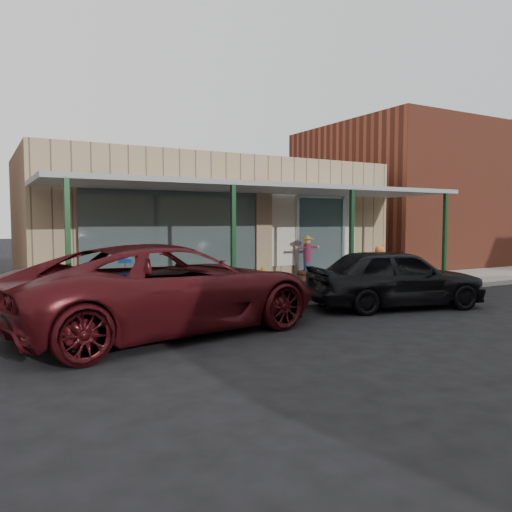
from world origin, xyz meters
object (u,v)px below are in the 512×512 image
parked_sedan (395,278)px  handicap_sign (125,272)px  car_maroon (169,288)px  barrel_scarecrow (307,267)px  barrel_pumpkin (262,282)px

parked_sedan → handicap_sign: bearing=87.6°
car_maroon → parked_sedan: bearing=-100.9°
barrel_scarecrow → handicap_sign: 6.79m
barrel_scarecrow → handicap_sign: size_ratio=1.14×
barrel_scarecrow → parked_sedan: 4.04m
barrel_scarecrow → car_maroon: (-5.98, -3.88, 0.18)m
barrel_scarecrow → barrel_pumpkin: 2.21m
parked_sedan → car_maroon: car_maroon is taller
handicap_sign → parked_sedan: (6.18, -1.79, -0.28)m
barrel_scarecrow → parked_sedan: barrel_scarecrow is taller
barrel_pumpkin → car_maroon: bearing=-140.9°
barrel_scarecrow → car_maroon: bearing=-157.7°
parked_sedan → car_maroon: bearing=102.2°
handicap_sign → parked_sedan: bearing=-10.8°
car_maroon → barrel_scarecrow: bearing=-66.3°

